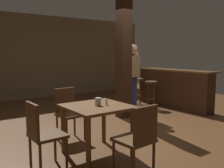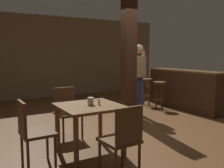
{
  "view_description": "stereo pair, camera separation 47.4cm",
  "coord_description": "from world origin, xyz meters",
  "px_view_note": "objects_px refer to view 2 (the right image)",
  "views": [
    {
      "loc": [
        -3.27,
        -3.84,
        1.5
      ],
      "look_at": [
        -0.49,
        -0.02,
        0.93
      ],
      "focal_mm": 40.0,
      "sensor_mm": 36.0,
      "label": 1
    },
    {
      "loc": [
        -2.88,
        -4.1,
        1.5
      ],
      "look_at": [
        -0.49,
        -0.02,
        0.93
      ],
      "focal_mm": 40.0,
      "sensor_mm": 36.0,
      "label": 2
    }
  ],
  "objects_px": {
    "standing_person": "(139,75)",
    "dining_table": "(90,114)",
    "bar_stool_mid": "(146,85)",
    "salt_shaker": "(99,102)",
    "napkin_cup": "(91,101)",
    "bar_counter": "(183,89)",
    "chair_north": "(67,110)",
    "chair_south": "(123,137)",
    "bar_stool_near": "(159,89)",
    "chair_west": "(32,130)"
  },
  "relations": [
    {
      "from": "chair_west",
      "to": "bar_counter",
      "type": "xyz_separation_m",
      "value": [
        4.4,
        1.58,
        0.03
      ]
    },
    {
      "from": "bar_stool_mid",
      "to": "bar_counter",
      "type": "bearing_deg",
      "value": -60.71
    },
    {
      "from": "bar_stool_mid",
      "to": "chair_north",
      "type": "bearing_deg",
      "value": -152.23
    },
    {
      "from": "dining_table",
      "to": "bar_counter",
      "type": "relative_size",
      "value": 0.38
    },
    {
      "from": "salt_shaker",
      "to": "bar_stool_near",
      "type": "xyz_separation_m",
      "value": [
        2.85,
        1.93,
        -0.24
      ]
    },
    {
      "from": "chair_south",
      "to": "standing_person",
      "type": "xyz_separation_m",
      "value": [
        1.98,
        2.39,
        0.5
      ]
    },
    {
      "from": "bar_stool_near",
      "to": "standing_person",
      "type": "bearing_deg",
      "value": -159.82
    },
    {
      "from": "salt_shaker",
      "to": "bar_stool_near",
      "type": "bearing_deg",
      "value": 34.05
    },
    {
      "from": "napkin_cup",
      "to": "bar_stool_mid",
      "type": "distance_m",
      "value": 3.91
    },
    {
      "from": "bar_counter",
      "to": "chair_north",
      "type": "bearing_deg",
      "value": -169.35
    },
    {
      "from": "chair_west",
      "to": "bar_counter",
      "type": "distance_m",
      "value": 4.67
    },
    {
      "from": "chair_west",
      "to": "bar_stool_mid",
      "type": "xyz_separation_m",
      "value": [
        3.87,
        2.51,
        0.07
      ]
    },
    {
      "from": "chair_west",
      "to": "salt_shaker",
      "type": "xyz_separation_m",
      "value": [
        0.98,
        -0.03,
        0.29
      ]
    },
    {
      "from": "chair_north",
      "to": "chair_south",
      "type": "relative_size",
      "value": 1.0
    },
    {
      "from": "dining_table",
      "to": "chair_south",
      "type": "xyz_separation_m",
      "value": [
        0.02,
        -0.88,
        -0.11
      ]
    },
    {
      "from": "salt_shaker",
      "to": "napkin_cup",
      "type": "bearing_deg",
      "value": 155.98
    },
    {
      "from": "dining_table",
      "to": "salt_shaker",
      "type": "height_order",
      "value": "salt_shaker"
    },
    {
      "from": "chair_south",
      "to": "bar_counter",
      "type": "xyz_separation_m",
      "value": [
        3.52,
        2.43,
        0.03
      ]
    },
    {
      "from": "bar_stool_mid",
      "to": "bar_stool_near",
      "type": "bearing_deg",
      "value": -93.62
    },
    {
      "from": "chair_west",
      "to": "bar_stool_mid",
      "type": "bearing_deg",
      "value": 32.99
    },
    {
      "from": "dining_table",
      "to": "napkin_cup",
      "type": "xyz_separation_m",
      "value": [
        0.01,
        -0.01,
        0.19
      ]
    },
    {
      "from": "bar_stool_near",
      "to": "bar_stool_mid",
      "type": "xyz_separation_m",
      "value": [
        0.04,
        0.62,
        0.02
      ]
    },
    {
      "from": "standing_person",
      "to": "chair_north",
      "type": "bearing_deg",
      "value": -162.8
    },
    {
      "from": "napkin_cup",
      "to": "salt_shaker",
      "type": "xyz_separation_m",
      "value": [
        0.11,
        -0.05,
        -0.01
      ]
    },
    {
      "from": "chair_south",
      "to": "napkin_cup",
      "type": "relative_size",
      "value": 7.78
    },
    {
      "from": "chair_west",
      "to": "bar_counter",
      "type": "relative_size",
      "value": 0.38
    },
    {
      "from": "salt_shaker",
      "to": "standing_person",
      "type": "distance_m",
      "value": 2.46
    },
    {
      "from": "chair_west",
      "to": "bar_stool_near",
      "type": "relative_size",
      "value": 1.19
    },
    {
      "from": "chair_south",
      "to": "napkin_cup",
      "type": "xyz_separation_m",
      "value": [
        -0.01,
        0.87,
        0.3
      ]
    },
    {
      "from": "chair_north",
      "to": "salt_shaker",
      "type": "bearing_deg",
      "value": -80.17
    },
    {
      "from": "chair_west",
      "to": "standing_person",
      "type": "bearing_deg",
      "value": 28.28
    },
    {
      "from": "dining_table",
      "to": "standing_person",
      "type": "relative_size",
      "value": 0.52
    },
    {
      "from": "dining_table",
      "to": "bar_stool_mid",
      "type": "relative_size",
      "value": 1.15
    },
    {
      "from": "standing_person",
      "to": "bar_counter",
      "type": "height_order",
      "value": "standing_person"
    },
    {
      "from": "chair_south",
      "to": "salt_shaker",
      "type": "relative_size",
      "value": 9.48
    },
    {
      "from": "standing_person",
      "to": "bar_counter",
      "type": "distance_m",
      "value": 1.61
    },
    {
      "from": "dining_table",
      "to": "chair_north",
      "type": "xyz_separation_m",
      "value": [
        -0.03,
        0.88,
        -0.11
      ]
    },
    {
      "from": "bar_counter",
      "to": "bar_stool_mid",
      "type": "xyz_separation_m",
      "value": [
        -0.52,
        0.94,
        0.04
      ]
    },
    {
      "from": "napkin_cup",
      "to": "standing_person",
      "type": "distance_m",
      "value": 2.51
    },
    {
      "from": "bar_stool_mid",
      "to": "salt_shaker",
      "type": "bearing_deg",
      "value": -138.64
    },
    {
      "from": "standing_person",
      "to": "bar_stool_mid",
      "type": "distance_m",
      "value": 1.47
    },
    {
      "from": "chair_south",
      "to": "bar_stool_near",
      "type": "bearing_deg",
      "value": 42.88
    },
    {
      "from": "chair_north",
      "to": "napkin_cup",
      "type": "bearing_deg",
      "value": -86.86
    },
    {
      "from": "standing_person",
      "to": "bar_stool_mid",
      "type": "relative_size",
      "value": 2.22
    },
    {
      "from": "chair_north",
      "to": "chair_south",
      "type": "distance_m",
      "value": 1.76
    },
    {
      "from": "chair_north",
      "to": "bar_stool_mid",
      "type": "relative_size",
      "value": 1.15
    },
    {
      "from": "dining_table",
      "to": "bar_stool_near",
      "type": "bearing_deg",
      "value": 32.06
    },
    {
      "from": "chair_west",
      "to": "chair_south",
      "type": "distance_m",
      "value": 1.22
    },
    {
      "from": "standing_person",
      "to": "dining_table",
      "type": "bearing_deg",
      "value": -143.05
    },
    {
      "from": "napkin_cup",
      "to": "bar_stool_near",
      "type": "height_order",
      "value": "napkin_cup"
    }
  ]
}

